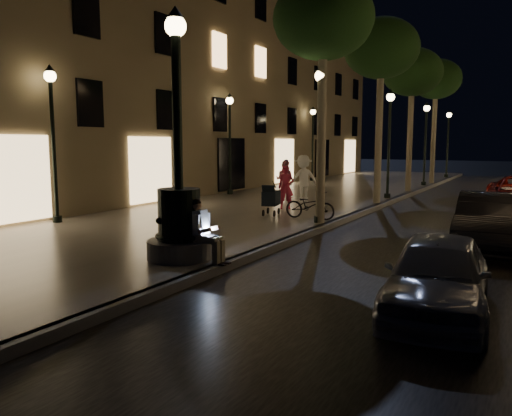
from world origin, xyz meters
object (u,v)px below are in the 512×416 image
Objects in this scene: stroller at (271,198)px; pedestrian_blue at (286,176)px; lamp_curb_b at (389,130)px; lamp_curb_c at (426,133)px; tree_far at (436,80)px; pedestrian_pink at (285,180)px; tree_third at (412,73)px; bicycle at (310,205)px; fountain_lamppost at (179,212)px; car_front at (438,275)px; pedestrian_red at (286,187)px; tree_second at (381,50)px; lamp_left_b at (230,131)px; seated_man_laptop at (203,229)px; tree_near at (323,21)px; lamp_curb_a at (320,124)px; pedestrian_white at (303,179)px; car_second at (490,222)px; lamp_left_c at (313,134)px; lamp_left_a at (52,124)px; lamp_curb_d at (448,135)px.

pedestrian_blue is at bearing 98.57° from stroller.
lamp_curb_b is 1.00× the size of lamp_curb_c.
tree_far is 14.18m from pedestrian_pink.
tree_far is 18.36m from stroller.
bicycle is (-0.51, -11.49, -5.49)m from tree_third.
fountain_lamppost is 5.37m from car_front.
fountain_lamppost reaches higher than lamp_curb_c.
pedestrian_red is at bearing 123.05° from car_front.
tree_second is 1.54× the size of lamp_curb_c.
seated_man_laptop is at bearing -59.70° from lamp_left_b.
lamp_curb_b is (-0.08, -10.00, -3.20)m from tree_far.
tree_near is 8.54m from pedestrian_pink.
lamp_curb_a is at bearing 180.00° from tree_near.
pedestrian_red is at bearing -98.73° from tree_far.
pedestrian_pink is (-3.91, -10.49, -2.19)m from lamp_curb_c.
tree_third reaches higher than pedestrian_white.
car_second is 10.81m from pedestrian_pink.
fountain_lamppost is 1.08× the size of lamp_left_c.
lamp_curb_c is at bearing -2.36° from bicycle.
tree_near is 5.87m from stroller.
fountain_lamppost is 3.09× the size of pedestrian_pink.
fountain_lamppost is 0.69m from seated_man_laptop.
pedestrian_white is 1.19× the size of pedestrian_blue.
car_second is (4.89, -0.75, -2.53)m from lamp_curb_a.
tree_far is (0.03, 18.00, 0.20)m from tree_near.
lamp_left_b is at bearing 90.00° from lamp_left_a.
pedestrian_blue reaches higher than seated_man_laptop.
lamp_curb_d is 19.35m from lamp_left_b.
pedestrian_white is (-7.52, 5.40, 0.48)m from car_second.
fountain_lamppost is 14.61m from pedestrian_blue.
lamp_left_a and lamp_left_c have the same top height.
seated_man_laptop reaches higher than car_front.
pedestrian_blue reaches higher than pedestrian_red.
car_front is at bearing -60.54° from stroller.
tree_far reaches higher than tree_second.
tree_far is at bearing -114.15° from pedestrian_pink.
tree_third is 6.01m from tree_far.
lamp_curb_b is 1.13× the size of car_second.
stroller is 0.69× the size of bicycle.
lamp_curb_d is at bearing 90.00° from lamp_curb_c.
fountain_lamppost reaches higher than lamp_curb_a.
fountain_lamppost is 1.08× the size of lamp_left_a.
tree_far reaches higher than car_front.
tree_third reaches higher than lamp_left_c.
lamp_left_b is (0.00, 10.00, 0.00)m from lamp_left_a.
tree_far is 1.56× the size of lamp_curb_c.
tree_second is at bearing -89.90° from tree_far.
lamp_left_c reaches higher than pedestrian_white.
lamp_curb_a is 4.01m from pedestrian_red.
car_second is (11.99, 3.25, -2.53)m from lamp_left_a.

